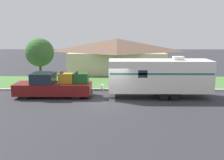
# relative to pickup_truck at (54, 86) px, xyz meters

# --- Properties ---
(ground_plane) EXTENTS (120.00, 120.00, 0.00)m
(ground_plane) POSITION_rel_pickup_truck_xyz_m (4.71, -1.43, -0.90)
(ground_plane) COLOR #2D2D33
(curb_strip) EXTENTS (80.00, 0.30, 0.14)m
(curb_strip) POSITION_rel_pickup_truck_xyz_m (4.71, 2.32, -0.83)
(curb_strip) COLOR #ADADA8
(curb_strip) RESTS_ON ground_plane
(lawn_strip) EXTENTS (80.00, 7.00, 0.03)m
(lawn_strip) POSITION_rel_pickup_truck_xyz_m (4.71, 5.97, -0.88)
(lawn_strip) COLOR #477538
(lawn_strip) RESTS_ON ground_plane
(house_across_street) EXTENTS (12.95, 7.85, 4.39)m
(house_across_street) POSITION_rel_pickup_truck_xyz_m (5.16, 13.37, 1.38)
(house_across_street) COLOR beige
(house_across_street) RESTS_ON ground_plane
(pickup_truck) EXTENTS (6.20, 2.03, 2.06)m
(pickup_truck) POSITION_rel_pickup_truck_xyz_m (0.00, 0.00, 0.00)
(pickup_truck) COLOR black
(pickup_truck) RESTS_ON ground_plane
(travel_trailer) EXTENTS (9.25, 2.42, 3.30)m
(travel_trailer) POSITION_rel_pickup_truck_xyz_m (8.50, -0.00, 0.87)
(travel_trailer) COLOR black
(travel_trailer) RESTS_ON ground_plane
(mailbox) EXTENTS (0.48, 0.20, 1.40)m
(mailbox) POSITION_rel_pickup_truck_xyz_m (-1.18, 3.08, 0.18)
(mailbox) COLOR brown
(mailbox) RESTS_ON ground_plane
(tree_in_yard) EXTENTS (2.81, 2.81, 4.63)m
(tree_in_yard) POSITION_rel_pickup_truck_xyz_m (-2.51, 4.96, 2.31)
(tree_in_yard) COLOR brown
(tree_in_yard) RESTS_ON ground_plane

